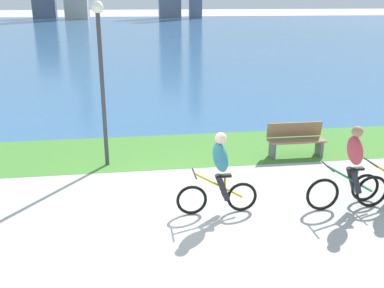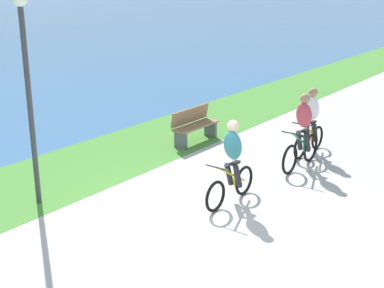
# 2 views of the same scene
# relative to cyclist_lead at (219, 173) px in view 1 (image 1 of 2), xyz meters

# --- Properties ---
(ground_plane) EXTENTS (300.00, 300.00, 0.00)m
(ground_plane) POSITION_rel_cyclist_lead_xyz_m (-1.00, 0.41, -0.83)
(ground_plane) COLOR #B2AFA8
(grass_strip_bayside) EXTENTS (120.00, 2.84, 0.01)m
(grass_strip_bayside) POSITION_rel_cyclist_lead_xyz_m (-1.00, 3.81, -0.82)
(grass_strip_bayside) COLOR #478433
(grass_strip_bayside) RESTS_ON ground
(bay_water_surface) EXTENTS (300.00, 87.84, 0.00)m
(bay_water_surface) POSITION_rel_cyclist_lead_xyz_m (-1.00, 49.15, -0.83)
(bay_water_surface) COLOR #386693
(bay_water_surface) RESTS_ON ground
(cyclist_lead) EXTENTS (1.60, 0.52, 1.64)m
(cyclist_lead) POSITION_rel_cyclist_lead_xyz_m (0.00, 0.00, 0.00)
(cyclist_lead) COLOR black
(cyclist_lead) RESTS_ON ground
(cyclist_trailing) EXTENTS (1.72, 0.52, 1.72)m
(cyclist_trailing) POSITION_rel_cyclist_lead_xyz_m (2.60, -0.19, 0.02)
(cyclist_trailing) COLOR black
(cyclist_trailing) RESTS_ON ground
(bench_near_path) EXTENTS (1.50, 0.47, 0.90)m
(bench_near_path) POSITION_rel_cyclist_lead_xyz_m (2.66, 2.90, -0.38)
(bench_near_path) COLOR olive
(bench_near_path) RESTS_ON ground
(lamppost_tall) EXTENTS (0.28, 0.28, 3.96)m
(lamppost_tall) POSITION_rel_cyclist_lead_xyz_m (-2.27, 2.95, 1.76)
(lamppost_tall) COLOR #38383D
(lamppost_tall) RESTS_ON ground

